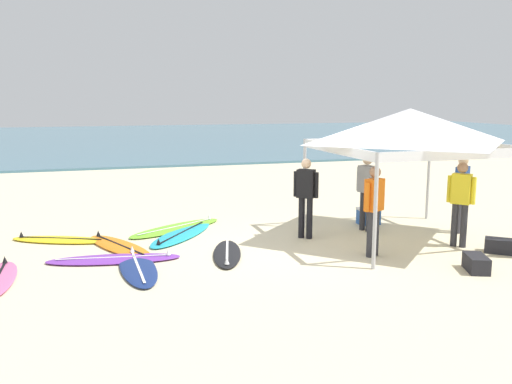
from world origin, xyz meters
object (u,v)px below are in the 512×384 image
(surfboard_lime, at_px, (176,228))
(surfboard_yellow, at_px, (60,240))
(surfboard_navy, at_px, (138,267))
(person_grey, at_px, (367,188))
(canopy_tent, at_px, (410,126))
(surfboard_purple, at_px, (114,259))
(person_orange, at_px, (374,205))
(person_yellow, at_px, (461,198))
(person_blue, at_px, (462,189))
(gear_bag_near_tent, at_px, (501,246))
(surfboard_black, at_px, (227,253))
(person_black, at_px, (306,193))
(gear_bag_by_pole, at_px, (476,263))
(surfboard_cyan, at_px, (182,234))
(surfboard_orange, at_px, (119,246))
(cooler_box, at_px, (368,216))

(surfboard_lime, height_order, surfboard_yellow, same)
(surfboard_navy, xyz_separation_m, person_grey, (5.17, 1.42, 0.95))
(canopy_tent, relative_size, surfboard_purple, 1.36)
(surfboard_purple, relative_size, person_orange, 1.46)
(canopy_tent, distance_m, person_yellow, 1.77)
(person_blue, relative_size, gear_bag_near_tent, 2.85)
(surfboard_black, distance_m, person_grey, 3.73)
(surfboard_navy, distance_m, person_yellow, 6.40)
(person_black, height_order, gear_bag_by_pole, person_black)
(surfboard_purple, bearing_deg, surfboard_black, -6.84)
(surfboard_purple, distance_m, surfboard_cyan, 2.12)
(surfboard_cyan, bearing_deg, surfboard_navy, -117.43)
(surfboard_cyan, bearing_deg, person_grey, -10.38)
(surfboard_navy, bearing_deg, gear_bag_near_tent, -8.20)
(surfboard_navy, xyz_separation_m, person_yellow, (6.32, -0.33, 0.95))
(person_black, height_order, gear_bag_near_tent, person_black)
(surfboard_navy, relative_size, person_blue, 1.33)
(surfboard_lime, height_order, surfboard_navy, same)
(surfboard_lime, bearing_deg, surfboard_black, -75.59)
(surfboard_black, distance_m, gear_bag_near_tent, 5.29)
(person_grey, xyz_separation_m, gear_bag_by_pole, (0.43, -3.20, -0.85))
(surfboard_orange, distance_m, gear_bag_by_pole, 6.72)
(surfboard_lime, distance_m, surfboard_purple, 2.58)
(person_grey, bearing_deg, gear_bag_near_tent, -55.59)
(canopy_tent, distance_m, surfboard_purple, 6.41)
(person_yellow, height_order, gear_bag_near_tent, person_yellow)
(surfboard_lime, height_order, person_grey, person_grey)
(surfboard_cyan, bearing_deg, person_orange, -38.90)
(person_orange, bearing_deg, surfboard_navy, 174.28)
(person_orange, height_order, person_grey, same)
(canopy_tent, distance_m, person_black, 2.52)
(person_black, xyz_separation_m, gear_bag_near_tent, (3.19, -2.17, -0.85))
(surfboard_yellow, distance_m, person_orange, 6.47)
(person_yellow, bearing_deg, surfboard_purple, 171.67)
(surfboard_cyan, relative_size, person_yellow, 1.42)
(person_black, bearing_deg, gear_bag_by_pole, -56.40)
(surfboard_orange, xyz_separation_m, person_grey, (5.41, -0.13, 0.95))
(canopy_tent, bearing_deg, surfboard_lime, 152.91)
(person_blue, distance_m, person_grey, 2.07)
(surfboard_lime, relative_size, surfboard_orange, 1.09)
(cooler_box, bearing_deg, person_black, -157.61)
(surfboard_cyan, bearing_deg, person_black, -21.21)
(surfboard_purple, height_order, person_grey, person_grey)
(canopy_tent, distance_m, surfboard_orange, 6.38)
(person_orange, distance_m, cooler_box, 2.82)
(surfboard_navy, bearing_deg, surfboard_orange, 98.72)
(surfboard_cyan, xyz_separation_m, gear_bag_near_tent, (5.69, -3.14, 0.10))
(surfboard_lime, height_order, surfboard_purple, same)
(surfboard_lime, bearing_deg, gear_bag_by_pole, -45.36)
(surfboard_yellow, relative_size, person_black, 1.26)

